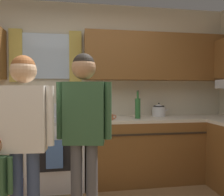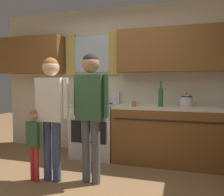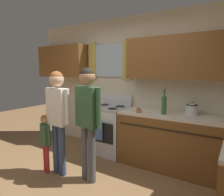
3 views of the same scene
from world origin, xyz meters
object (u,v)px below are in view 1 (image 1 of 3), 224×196
(stove_oven, at_px, (57,151))
(cup_terracotta, at_px, (111,117))
(stovetop_kettle, at_px, (159,110))
(bottle_wine_green, at_px, (138,108))
(adult_in_plaid, at_px, (84,119))
(adult_holding_child, at_px, (24,126))

(stove_oven, distance_m, cup_terracotta, 0.88)
(stovetop_kettle, bearing_deg, bottle_wine_green, -153.22)
(stove_oven, xyz_separation_m, adult_in_plaid, (0.34, -1.03, 0.56))
(adult_holding_child, height_order, adult_in_plaid, adult_in_plaid)
(stove_oven, distance_m, stovetop_kettle, 1.59)
(stove_oven, height_order, stovetop_kettle, stovetop_kettle)
(bottle_wine_green, distance_m, adult_holding_child, 1.65)
(adult_in_plaid, bearing_deg, adult_holding_child, -169.38)
(cup_terracotta, relative_size, adult_holding_child, 0.07)
(stove_oven, xyz_separation_m, stovetop_kettle, (1.49, 0.12, 0.53))
(cup_terracotta, height_order, stovetop_kettle, stovetop_kettle)
(adult_holding_child, distance_m, adult_in_plaid, 0.51)
(bottle_wine_green, distance_m, stovetop_kettle, 0.44)
(adult_holding_child, bearing_deg, stove_oven, 81.64)
(cup_terracotta, bearing_deg, stove_oven, 164.91)
(adult_holding_child, bearing_deg, bottle_wine_green, 39.44)
(bottle_wine_green, distance_m, cup_terracotta, 0.42)
(cup_terracotta, bearing_deg, adult_in_plaid, -114.41)
(bottle_wine_green, height_order, cup_terracotta, bottle_wine_green)
(adult_in_plaid, bearing_deg, stovetop_kettle, 44.74)
(stovetop_kettle, height_order, adult_holding_child, adult_holding_child)
(adult_holding_child, bearing_deg, adult_in_plaid, 10.62)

